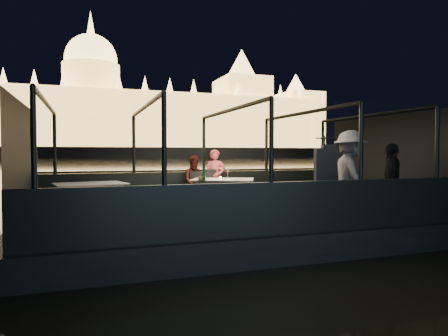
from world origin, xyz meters
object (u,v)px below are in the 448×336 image
object	(u,v)px
chair_port_right	(216,190)
coat_stand	(324,178)
person_woman_coral	(215,178)
person_man_maroon	(195,178)
dining_table_central	(223,195)
passenger_dark	(392,179)
dining_table_aft	(90,200)
chair_port_left	(200,191)
passenger_stripe	(350,180)
wine_bottle	(204,174)

from	to	relation	value
chair_port_right	coat_stand	bearing A→B (deg)	-75.34
person_woman_coral	person_man_maroon	xyz separation A→B (m)	(-0.53, 0.00, 0.00)
dining_table_central	passenger_dark	world-z (taller)	passenger_dark
dining_table_aft	person_man_maroon	bearing A→B (deg)	19.11
dining_table_central	chair_port_right	world-z (taller)	chair_port_right
dining_table_central	passenger_dark	xyz separation A→B (m)	(2.87, -2.40, 0.47)
coat_stand	dining_table_central	bearing A→B (deg)	116.28
person_man_maroon	passenger_dark	distance (m)	4.59
chair_port_left	passenger_dark	world-z (taller)	passenger_dark
chair_port_left	passenger_stripe	bearing A→B (deg)	-35.16
passenger_stripe	passenger_dark	xyz separation A→B (m)	(0.99, -0.04, 0.00)
chair_port_right	passenger_dark	xyz separation A→B (m)	(2.91, -2.85, 0.40)
dining_table_central	person_woman_coral	distance (m)	0.81
dining_table_central	chair_port_right	xyz separation A→B (m)	(-0.03, 0.45, 0.06)
passenger_stripe	chair_port_left	bearing A→B (deg)	51.10
dining_table_central	chair_port_left	xyz separation A→B (m)	(-0.44, 0.45, 0.06)
chair_port_left	wine_bottle	xyz separation A→B (m)	(-0.16, -0.87, 0.47)
chair_port_left	wine_bottle	size ratio (longest dim) A/B	2.77
dining_table_aft	person_woman_coral	bearing A→B (deg)	16.01
chair_port_left	coat_stand	distance (m)	3.37
coat_stand	passenger_stripe	xyz separation A→B (m)	(0.67, 0.09, -0.05)
dining_table_central	dining_table_aft	world-z (taller)	dining_table_central
person_woman_coral	passenger_dark	bearing A→B (deg)	-24.66
dining_table_central	chair_port_right	distance (m)	0.46
dining_table_aft	coat_stand	xyz separation A→B (m)	(4.25, -2.29, 0.51)
dining_table_aft	chair_port_left	bearing A→B (deg)	13.22
dining_table_aft	passenger_dark	bearing A→B (deg)	-20.76
chair_port_right	person_woman_coral	world-z (taller)	person_woman_coral
passenger_dark	wine_bottle	xyz separation A→B (m)	(-3.47, 1.98, 0.06)
dining_table_aft	passenger_stripe	distance (m)	5.40
person_man_maroon	dining_table_central	bearing A→B (deg)	-43.07
wine_bottle	passenger_stripe	bearing A→B (deg)	-38.01
coat_stand	chair_port_right	bearing A→B (deg)	113.19
dining_table_central	passenger_stripe	size ratio (longest dim) A/B	0.79
chair_port_left	person_woman_coral	size ratio (longest dim) A/B	0.61
chair_port_left	chair_port_right	size ratio (longest dim) A/B	0.95
person_man_maroon	chair_port_left	bearing A→B (deg)	-65.99
person_woman_coral	wine_bottle	world-z (taller)	person_woman_coral
chair_port_right	wine_bottle	bearing A→B (deg)	-131.66
person_man_maroon	chair_port_right	bearing A→B (deg)	-17.85
chair_port_left	wine_bottle	distance (m)	1.00
passenger_stripe	passenger_dark	bearing A→B (deg)	-81.00
wine_bottle	person_man_maroon	bearing A→B (deg)	84.91
dining_table_aft	person_woman_coral	size ratio (longest dim) A/B	0.96
wine_bottle	dining_table_aft	bearing A→B (deg)	173.91
chair_port_left	person_woman_coral	distance (m)	0.62
person_woman_coral	coat_stand	bearing A→B (deg)	-46.57
chair_port_right	person_woman_coral	distance (m)	0.41
person_man_maroon	coat_stand	bearing A→B (deg)	-49.45
dining_table_aft	chair_port_right	xyz separation A→B (m)	(3.01, 0.61, 0.06)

